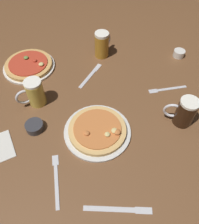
{
  "coord_description": "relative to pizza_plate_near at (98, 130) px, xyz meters",
  "views": [
    {
      "loc": [
        -0.02,
        -0.64,
        0.85
      ],
      "look_at": [
        0.0,
        0.0,
        0.02
      ],
      "focal_mm": 36.45,
      "sensor_mm": 36.0,
      "label": 1
    }
  ],
  "objects": [
    {
      "name": "fork_spare",
      "position": [
        -0.16,
        -0.21,
        -0.01
      ],
      "size": [
        0.05,
        0.22,
        0.01
      ],
      "color": "silver",
      "rests_on": "ground_plane"
    },
    {
      "name": "beer_mug_pale",
      "position": [
        0.04,
        0.54,
        0.06
      ],
      "size": [
        0.1,
        0.12,
        0.15
      ],
      "color": "#B27A23",
      "rests_on": "ground_plane"
    },
    {
      "name": "pizza_plate_near",
      "position": [
        0.0,
        0.0,
        0.0
      ],
      "size": [
        0.29,
        0.29,
        0.05
      ],
      "color": "silver",
      "rests_on": "ground_plane"
    },
    {
      "name": "ramekin_sauce",
      "position": [
        -0.28,
        0.03,
        0.0
      ],
      "size": [
        0.08,
        0.08,
        0.03
      ],
      "primitive_type": "cylinder",
      "color": "#333338",
      "rests_on": "ground_plane"
    },
    {
      "name": "knife_spare",
      "position": [
        0.06,
        -0.33,
        -0.01
      ],
      "size": [
        0.25,
        0.04,
        0.01
      ],
      "color": "silver",
      "rests_on": "ground_plane"
    },
    {
      "name": "knife_right",
      "position": [
        -0.03,
        0.37,
        -0.01
      ],
      "size": [
        0.13,
        0.19,
        0.01
      ],
      "color": "silver",
      "rests_on": "ground_plane"
    },
    {
      "name": "ramekin_butter",
      "position": [
        0.49,
        0.51,
        0.0
      ],
      "size": [
        0.06,
        0.06,
        0.04
      ],
      "primitive_type": "cylinder",
      "color": "silver",
      "rests_on": "ground_plane"
    },
    {
      "name": "pizza_plate_far",
      "position": [
        -0.37,
        0.44,
        0.0
      ],
      "size": [
        0.28,
        0.28,
        0.05
      ],
      "color": "silver",
      "rests_on": "ground_plane"
    },
    {
      "name": "beer_mug_amber",
      "position": [
        0.38,
        0.05,
        0.05
      ],
      "size": [
        0.14,
        0.08,
        0.14
      ],
      "color": "black",
      "rests_on": "ground_plane"
    },
    {
      "name": "fork_left",
      "position": [
        0.36,
        0.25,
        -0.01
      ],
      "size": [
        0.2,
        0.05,
        0.01
      ],
      "color": "silver",
      "rests_on": "ground_plane"
    },
    {
      "name": "beer_mug_dark",
      "position": [
        -0.29,
        0.18,
        0.05
      ],
      "size": [
        0.13,
        0.09,
        0.14
      ],
      "color": "gold",
      "rests_on": "ground_plane"
    },
    {
      "name": "ground_plane",
      "position": [
        0.01,
        0.1,
        -0.03
      ],
      "size": [
        2.4,
        2.4,
        0.03
      ],
      "primitive_type": "cube",
      "color": "brown"
    }
  ]
}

